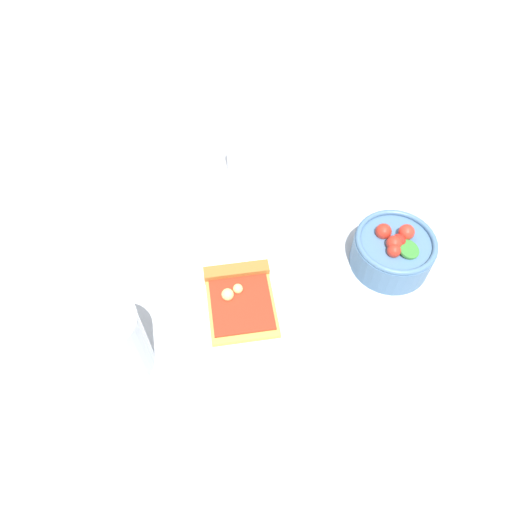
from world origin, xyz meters
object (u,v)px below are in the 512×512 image
(pizza_slice_main, at_px, (239,295))
(soda_glass, at_px, (114,345))
(pepper_shaker, at_px, (235,153))
(plate, at_px, (262,304))
(salad_bowl, at_px, (393,250))

(pizza_slice_main, xyz_separation_m, soda_glass, (-0.12, -0.13, 0.04))
(soda_glass, bearing_deg, pizza_slice_main, 47.04)
(soda_glass, relative_size, pepper_shaker, 1.56)
(plate, xyz_separation_m, pizza_slice_main, (-0.03, -0.00, 0.01))
(salad_bowl, bearing_deg, soda_glass, -140.95)
(pizza_slice_main, xyz_separation_m, pepper_shaker, (-0.09, 0.27, 0.02))
(salad_bowl, bearing_deg, pepper_shaker, 155.24)
(pizza_slice_main, bearing_deg, salad_bowl, 33.06)
(salad_bowl, bearing_deg, pizza_slice_main, -146.94)
(plate, height_order, salad_bowl, salad_bowl)
(salad_bowl, bearing_deg, plate, -142.50)
(salad_bowl, relative_size, pepper_shaker, 1.57)
(salad_bowl, relative_size, soda_glass, 1.01)
(plate, distance_m, salad_bowl, 0.21)
(pizza_slice_main, bearing_deg, plate, 3.93)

